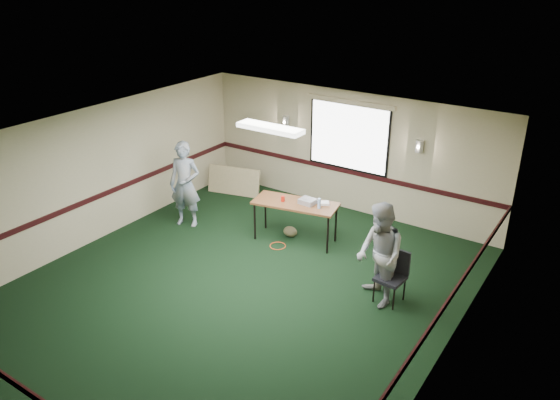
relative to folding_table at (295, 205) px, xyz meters
The scene contains 13 objects.
ground 2.19m from the folding_table, 86.40° to the right, with size 8.00×8.00×0.00m, color black.
room_shell 0.82m from the folding_table, 33.21° to the left, with size 8.00×8.02×8.00m.
folding_table is the anchor object (origin of this frame).
projector 0.27m from the folding_table, 21.23° to the left, with size 0.30×0.25×0.10m, color gray.
game_console 0.57m from the folding_table, 24.92° to the left, with size 0.20×0.16×0.05m, color silver.
red_cup 0.28m from the folding_table, 159.59° to the right, with size 0.07×0.07×0.11m, color #B6190C.
water_bottle 0.55m from the folding_table, ahead, with size 0.06×0.06×0.21m, color #86ABDB.
duffel_bag 0.69m from the folding_table, 154.49° to the left, with size 0.30×0.23×0.21m, color #474128.
cable_coil 0.88m from the folding_table, 108.92° to the right, with size 0.33×0.33×0.02m, color #D44A1A.
folded_table 2.78m from the folding_table, 154.84° to the left, with size 1.31×0.06×0.67m, color tan.
conference_chair 2.61m from the folding_table, 19.06° to the right, with size 0.48×0.49×0.89m.
person_left 2.41m from the folding_table, 163.89° to the right, with size 0.67×0.44×1.84m, color #40628E.
person_right 2.52m from the folding_table, 25.00° to the right, with size 0.86×0.67×1.77m, color #7A93BE.
Camera 1 is at (5.06, -6.27, 5.30)m, focal length 35.00 mm.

